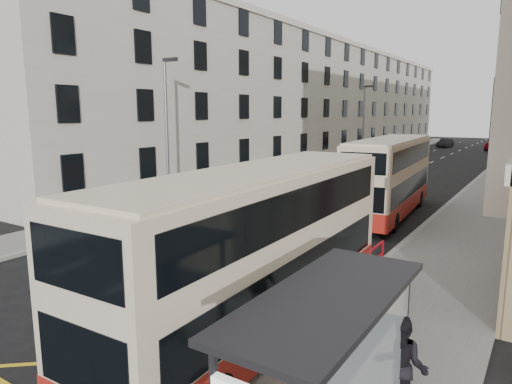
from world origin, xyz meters
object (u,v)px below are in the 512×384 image
Objects in this scene: street_lamp_near at (167,127)px; double_decker_front at (260,251)px; car_silver at (409,148)px; bus_shelter at (326,354)px; street_lamp_far at (364,119)px; pedestrian_far at (367,310)px; double_decker_rear at (389,177)px; white_van at (376,155)px; pedestrian_mid at (401,369)px; car_dark at (445,143)px; car_red at (495,145)px.

double_decker_front is at bearing -37.81° from street_lamp_near.
double_decker_front is 54.52m from car_silver.
bus_shelter is 4.90m from double_decker_front.
street_lamp_near is 0.77× the size of double_decker_front.
street_lamp_far is at bearing -95.87° from car_silver.
pedestrian_far is (13.95, -8.44, -3.55)m from street_lamp_near.
double_decker_rear is 26.80m from white_van.
street_lamp_far is at bearing 109.12° from bus_shelter.
pedestrian_far is 0.33× the size of white_van.
street_lamp_near is at bearing 142.38° from pedestrian_mid.
pedestrian_far is (2.60, 0.36, -1.01)m from double_decker_front.
street_lamp_far is at bearing 90.00° from street_lamp_near.
pedestrian_mid is at bearing -24.00° from double_decker_front.
street_lamp_far is 26.33m from double_decker_rear.
pedestrian_mid is 0.46× the size of car_dark.
car_dark is (-10.48, 65.44, -0.42)m from pedestrian_far.
pedestrian_far is at bearing 119.92° from pedestrian_mid.
double_decker_front is at bearing -88.98° from double_decker_rear.
double_decker_front is 5.53× the size of pedestrian_far.
street_lamp_far reaches higher than pedestrian_far.
pedestrian_far is at bearing -77.87° from car_silver.
double_decker_front is at bearing -75.00° from car_dark.
street_lamp_far is at bearing 70.30° from car_red.
pedestrian_far is 0.46× the size of car_dark.
car_red is (6.98, -2.21, 0.10)m from car_dark.
double_decker_front is at bearing 93.97° from car_red.
street_lamp_far is 41.05m from pedestrian_far.
double_decker_front reaches higher than car_silver.
pedestrian_far is at bearing -70.13° from white_van.
car_dark is (2.32, 25.94, -0.13)m from white_van.
street_lamp_near is 30.00m from street_lamp_far.
car_red is at bearing 89.50° from double_decker_front.
car_silver is (-8.97, 38.90, -1.44)m from double_decker_rear.
double_decker_front reaches higher than car_dark.
street_lamp_far is 27.18m from car_red.
car_red is (10.45, 54.79, -3.86)m from street_lamp_near.
street_lamp_near is at bearing -90.20° from white_van.
bus_shelter is 70.31m from car_dark.
street_lamp_near reaches higher than pedestrian_mid.
pedestrian_far is (3.83, -14.27, -0.98)m from double_decker_rear.
car_dark is at bearing 95.52° from double_decker_front.
street_lamp_far is 1.96× the size of car_dark.
double_decker_front reaches higher than white_van.
bus_shelter is 0.41× the size of double_decker_rear.
white_van is (-8.97, 25.22, -1.27)m from double_decker_rear.
white_van is at bearing -86.93° from car_dark.
double_decker_rear reaches higher than car_silver.
double_decker_front is 2.79× the size of car_silver.
street_lamp_near is 44.92m from car_silver.
pedestrian_far reaches higher than pedestrian_mid.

